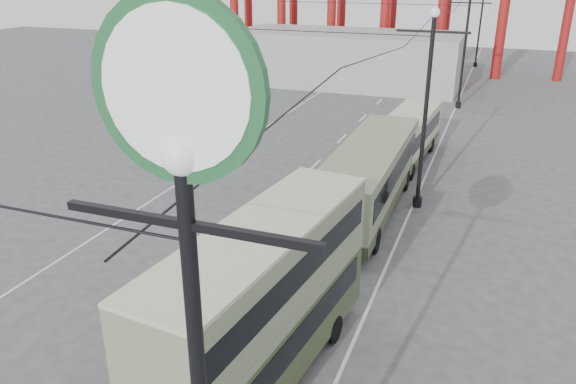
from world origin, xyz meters
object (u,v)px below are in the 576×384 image
at_px(pedestrian, 293,271).
at_px(lamp_post_near, 189,260).
at_px(double_decker_bus, 264,298).
at_px(single_decker_cream, 407,136).
at_px(single_decker_green, 369,175).

bearing_deg(pedestrian, lamp_post_near, 104.60).
xyz_separation_m(lamp_post_near, pedestrian, (-2.92, 11.40, -6.92)).
bearing_deg(double_decker_bus, lamp_post_near, -66.57).
bearing_deg(double_decker_bus, single_decker_cream, 95.45).
height_order(lamp_post_near, double_decker_bus, lamp_post_near).
relative_size(double_decker_bus, pedestrian, 4.89).
relative_size(double_decker_bus, single_decker_green, 0.79).
distance_m(double_decker_bus, single_decker_green, 12.66).
distance_m(double_decker_bus, single_decker_cream, 20.78).
bearing_deg(lamp_post_near, single_decker_cream, 93.61).
relative_size(single_decker_cream, pedestrian, 4.89).
height_order(single_decker_green, pedestrian, single_decker_green).
bearing_deg(pedestrian, single_decker_green, -95.30).
bearing_deg(lamp_post_near, pedestrian, 104.38).
height_order(double_decker_bus, single_decker_cream, double_decker_bus).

